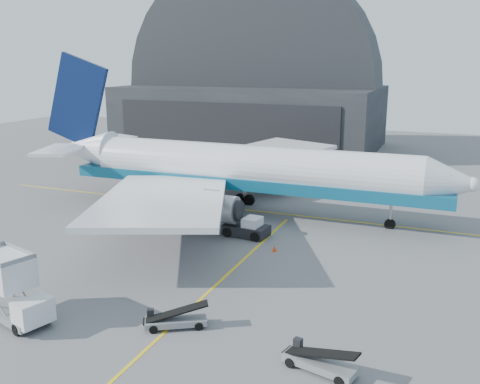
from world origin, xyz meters
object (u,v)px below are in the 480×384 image
at_px(belt_loader_a, 175,320).
at_px(belt_loader_b, 319,362).
at_px(airliner, 233,168).
at_px(pushback_tug, 248,229).
at_px(catering_truck, 10,288).

relative_size(belt_loader_a, belt_loader_b, 0.90).
distance_m(airliner, pushback_tug, 10.12).
height_order(catering_truck, pushback_tug, catering_truck).
bearing_deg(belt_loader_a, catering_truck, 165.68).
relative_size(catering_truck, belt_loader_b, 1.47).
xyz_separation_m(airliner, belt_loader_b, (17.18, -28.57, -4.59)).
bearing_deg(belt_loader_b, airliner, 135.09).
xyz_separation_m(catering_truck, pushback_tug, (8.59, 22.43, -1.47)).
distance_m(catering_truck, belt_loader_b, 21.14).
bearing_deg(airliner, belt_loader_a, -75.38).
bearing_deg(airliner, belt_loader_b, -58.99).
height_order(airliner, belt_loader_a, airliner).
bearing_deg(belt_loader_a, airliner, 74.51).
bearing_deg(belt_loader_b, belt_loader_a, -174.04).
xyz_separation_m(pushback_tug, belt_loader_b, (12.41, -20.78, -0.23)).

